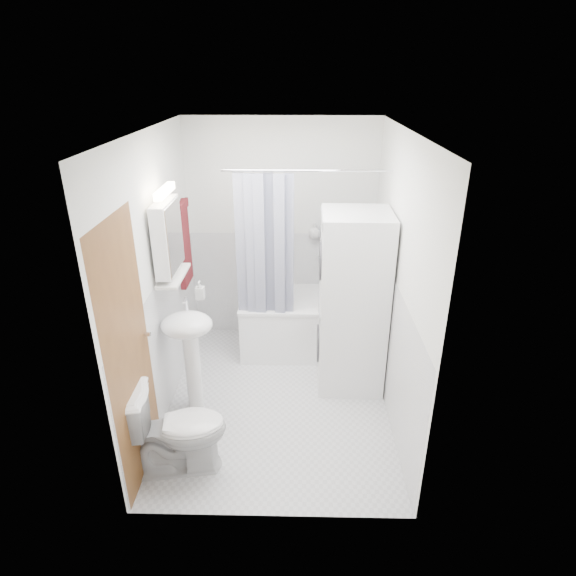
{
  "coord_description": "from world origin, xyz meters",
  "views": [
    {
      "loc": [
        0.17,
        -3.66,
        2.81
      ],
      "look_at": [
        0.09,
        0.15,
        1.07
      ],
      "focal_mm": 30.0,
      "sensor_mm": 36.0,
      "label": 1
    }
  ],
  "objects_px": {
    "toilet": "(177,429)",
    "sink": "(189,340)",
    "bathtub": "(316,321)",
    "washer_dryer": "(352,303)"
  },
  "relations": [
    {
      "from": "sink",
      "to": "bathtub",
      "type": "bearing_deg",
      "value": 43.01
    },
    {
      "from": "bathtub",
      "to": "toilet",
      "type": "bearing_deg",
      "value": -121.56
    },
    {
      "from": "sink",
      "to": "toilet",
      "type": "height_order",
      "value": "sink"
    },
    {
      "from": "sink",
      "to": "toilet",
      "type": "distance_m",
      "value": 0.8
    },
    {
      "from": "bathtub",
      "to": "sink",
      "type": "height_order",
      "value": "sink"
    },
    {
      "from": "bathtub",
      "to": "toilet",
      "type": "xyz_separation_m",
      "value": [
        -1.09,
        -1.78,
        0.03
      ]
    },
    {
      "from": "bathtub",
      "to": "washer_dryer",
      "type": "height_order",
      "value": "washer_dryer"
    },
    {
      "from": "sink",
      "to": "toilet",
      "type": "xyz_separation_m",
      "value": [
        0.03,
        -0.73,
        -0.34
      ]
    },
    {
      "from": "toilet",
      "to": "sink",
      "type": "bearing_deg",
      "value": -6.07
    },
    {
      "from": "washer_dryer",
      "to": "toilet",
      "type": "height_order",
      "value": "washer_dryer"
    }
  ]
}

